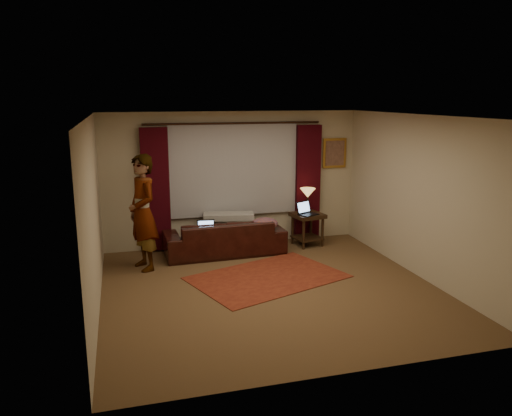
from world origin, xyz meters
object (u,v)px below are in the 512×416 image
Objects in this scene: person at (143,213)px; tiffany_lamp at (307,200)px; sofa at (224,231)px; end_table at (307,229)px; laptop_table at (309,208)px; laptop_sofa at (206,228)px.

tiffany_lamp is at bearing 81.16° from person.
person is at bearing 14.93° from sofa.
end_table is at bearing -178.16° from sofa.
laptop_table is at bearing -105.27° from tiffany_lamp.
person is (-3.16, -0.56, 0.66)m from end_table.
laptop_table is at bearing -105.38° from end_table.
end_table is 1.33× the size of tiffany_lamp.
sofa is 0.41m from laptop_sofa.
laptop_sofa is 0.72× the size of tiffany_lamp.
end_table is (1.69, 0.11, -0.12)m from sofa.
laptop_sofa is 1.22m from person.
tiffany_lamp reaches higher than laptop_table.
tiffany_lamp is at bearing -175.40° from sofa.
end_table is (2.05, 0.26, -0.24)m from laptop_sofa.
tiffany_lamp reaches higher than laptop_sofa.
person is (-3.18, -0.64, 0.10)m from tiffany_lamp.
laptop_table is (-0.06, -0.21, -0.11)m from tiffany_lamp.
laptop_sofa is at bearing 20.67° from sofa.
laptop_table is at bearing 77.61° from person.
sofa is 1.70m from end_table.
laptop_table reaches higher than end_table.
laptop_sofa is 0.18× the size of person.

